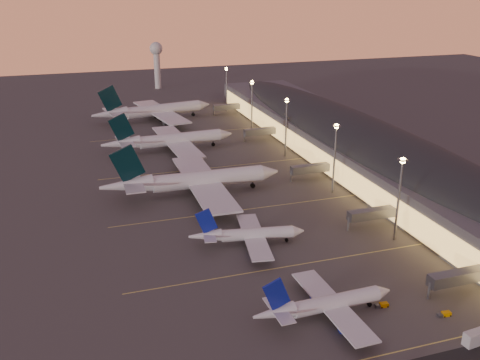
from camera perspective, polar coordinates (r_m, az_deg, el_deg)
The scene contains 13 objects.
ground at distance 151.84m, azimuth 4.58°, elevation -8.25°, with size 700.00×700.00×0.00m, color #43413E.
airliner_narrow_south at distance 127.32m, azimuth 9.02°, elevation -12.96°, with size 34.95×31.15×12.51m.
airliner_narrow_north at distance 157.07m, azimuth 0.78°, elevation -5.84°, with size 34.23×30.92×12.24m.
airliner_wide_near at distance 192.74m, azimuth -5.02°, elevation -0.06°, with size 65.27×59.22×20.94m.
airliner_wide_mid at distance 244.58m, azimuth -7.55°, elevation 4.23°, with size 60.41×55.07×19.33m.
airliner_wide_far at distance 299.94m, azimuth -9.19°, elevation 7.30°, with size 67.53×62.29×21.66m.
terminal_building at distance 234.83m, azimuth 11.93°, elevation 4.23°, with size 56.35×255.00×17.46m.
light_masts at distance 214.49m, azimuth 7.03°, elevation 5.42°, with size 2.20×217.20×25.90m.
radar_tower at distance 390.81m, azimuth -8.89°, elevation 12.80°, with size 9.00×9.00×32.50m.
lane_markings at distance 185.59m, azimuth -0.11°, elevation -2.60°, with size 90.00×180.36×0.00m.
baggage_tug_a at distance 136.10m, azimuth 21.00°, elevation -13.21°, with size 3.26×1.58×0.94m.
baggage_tug_b at distance 134.93m, azimuth 14.92°, elevation -12.77°, with size 3.29×1.62×0.95m.
catering_truck_a at distance 128.94m, azimuth 23.85°, elevation -15.16°, with size 5.74×2.69×3.12m.
Camera 1 is at (-52.42, -122.39, 72.99)m, focal length 40.00 mm.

